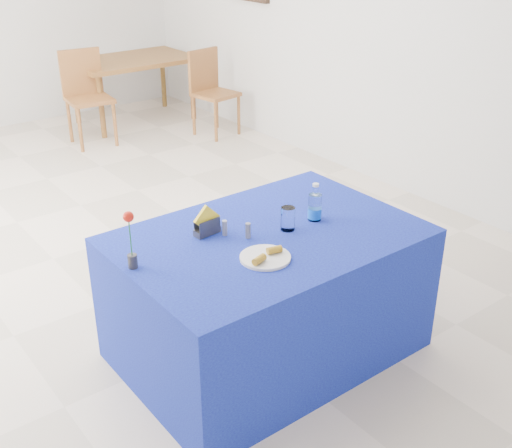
% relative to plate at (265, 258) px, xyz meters
% --- Properties ---
extents(floor, '(7.00, 7.00, 0.00)m').
position_rel_plate_xyz_m(floor, '(0.16, 2.02, -0.77)').
color(floor, beige).
rests_on(floor, ground).
extents(room_shell, '(7.00, 7.00, 7.00)m').
position_rel_plate_xyz_m(room_shell, '(0.16, 2.02, 0.98)').
color(room_shell, silver).
rests_on(room_shell, ground).
extents(plate, '(0.26, 0.26, 0.01)m').
position_rel_plate_xyz_m(plate, '(0.00, 0.00, 0.00)').
color(plate, silver).
rests_on(plate, blue_table).
extents(drinking_glass, '(0.08, 0.08, 0.13)m').
position_rel_plate_xyz_m(drinking_glass, '(0.30, 0.18, 0.06)').
color(drinking_glass, white).
rests_on(drinking_glass, blue_table).
extents(salt_shaker, '(0.03, 0.03, 0.08)m').
position_rel_plate_xyz_m(salt_shaker, '(-0.01, 0.33, 0.04)').
color(salt_shaker, gray).
rests_on(salt_shaker, blue_table).
extents(pepper_shaker, '(0.03, 0.03, 0.08)m').
position_rel_plate_xyz_m(pepper_shaker, '(0.07, 0.23, 0.04)').
color(pepper_shaker, slate).
rests_on(pepper_shaker, blue_table).
extents(blue_table, '(1.60, 1.10, 0.76)m').
position_rel_plate_xyz_m(blue_table, '(0.18, 0.21, -0.39)').
color(blue_table, navy).
rests_on(blue_table, floor).
extents(water_bottle, '(0.08, 0.08, 0.21)m').
position_rel_plate_xyz_m(water_bottle, '(0.50, 0.19, 0.06)').
color(water_bottle, silver).
rests_on(water_bottle, blue_table).
extents(napkin_holder, '(0.16, 0.07, 0.17)m').
position_rel_plate_xyz_m(napkin_holder, '(-0.08, 0.40, 0.04)').
color(napkin_holder, '#3D3D42').
rests_on(napkin_holder, blue_table).
extents(rose_vase, '(0.05, 0.05, 0.30)m').
position_rel_plate_xyz_m(rose_vase, '(-0.56, 0.32, 0.14)').
color(rose_vase, '#28272C').
rests_on(rose_vase, blue_table).
extents(oak_table, '(1.41, 0.91, 0.76)m').
position_rel_plate_xyz_m(oak_table, '(1.75, 4.75, -0.09)').
color(oak_table, olive).
rests_on(oak_table, floor).
extents(chair_bg_left, '(0.49, 0.49, 1.00)m').
position_rel_plate_xyz_m(chair_bg_left, '(0.97, 4.35, -0.19)').
color(chair_bg_left, '#995D2C').
rests_on(chair_bg_left, floor).
extents(chair_bg_right, '(0.48, 0.48, 0.94)m').
position_rel_plate_xyz_m(chair_bg_right, '(2.21, 3.79, -0.22)').
color(chair_bg_right, '#995D2C').
rests_on(chair_bg_right, floor).
extents(banana_pieces, '(0.20, 0.09, 0.04)m').
position_rel_plate_xyz_m(banana_pieces, '(-0.00, -0.02, 0.03)').
color(banana_pieces, gold).
rests_on(banana_pieces, plate).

